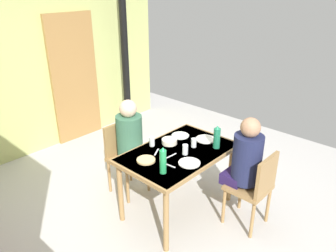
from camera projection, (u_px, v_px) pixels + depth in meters
ground_plane at (148, 216)px, 3.68m from camera, size 6.26×6.26×0.00m
wall_back at (26, 61)px, 4.60m from camera, size 4.73×0.10×2.77m
door_wooden at (75, 79)px, 5.16m from camera, size 0.80×0.05×2.00m
stove_pipe_column at (125, 49)px, 5.40m from camera, size 0.12×0.12×2.77m
dining_table at (178, 158)px, 3.52m from camera, size 1.24×0.80×0.76m
chair_near_diner at (255, 186)px, 3.35m from camera, size 0.40×0.40×0.87m
chair_far_diner at (124, 154)px, 3.97m from camera, size 0.40×0.40×0.87m
person_near_diner at (246, 157)px, 3.32m from camera, size 0.30×0.37×0.77m
person_far_diner at (130, 136)px, 3.77m from camera, size 0.30×0.37×0.77m
water_bottle_green_near at (163, 161)px, 3.05m from camera, size 0.07×0.07×0.27m
water_bottle_green_far at (217, 137)px, 3.51m from camera, size 0.07×0.07×0.26m
serving_bowl_center at (169, 141)px, 3.64m from camera, size 0.17×0.17×0.05m
dinner_plate_near_left at (206, 139)px, 3.74m from camera, size 0.23×0.23×0.01m
dinner_plate_near_right at (180, 136)px, 3.82m from camera, size 0.20×0.20×0.01m
dinner_plate_far_center at (189, 163)px, 3.25m from camera, size 0.22×0.22×0.01m
drinking_glass_by_near_diner at (152, 142)px, 3.58m from camera, size 0.06×0.06×0.10m
drinking_glass_by_far_diner at (194, 143)px, 3.56m from camera, size 0.06×0.06×0.10m
drinking_glass_spare_center at (185, 150)px, 3.40m from camera, size 0.06×0.06×0.11m
bread_plate_sliced at (146, 160)px, 3.29m from camera, size 0.19×0.19×0.02m
cutlery_knife_near at (156, 152)px, 3.47m from camera, size 0.14×0.09×0.00m
cutlery_fork_near at (169, 165)px, 3.22m from camera, size 0.03×0.15×0.00m
cutlery_knife_far at (171, 156)px, 3.39m from camera, size 0.15×0.02×0.00m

